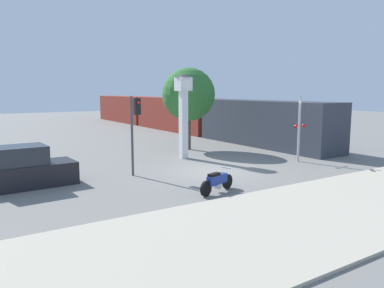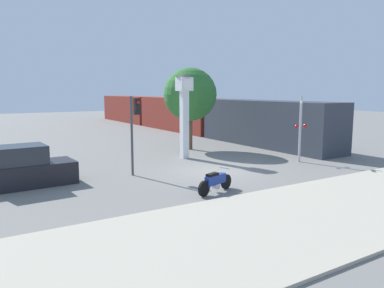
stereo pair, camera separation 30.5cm
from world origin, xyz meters
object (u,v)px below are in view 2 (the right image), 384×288
at_px(clock_tower, 184,104).
at_px(freight_train, 179,114).
at_px(motorcycle, 215,182).
at_px(traffic_light, 135,121).
at_px(street_tree, 190,95).
at_px(railroad_crossing_signal, 300,126).
at_px(parked_car, 23,169).

height_order(clock_tower, freight_train, clock_tower).
bearing_deg(clock_tower, motorcycle, -111.69).
bearing_deg(traffic_light, street_tree, 40.00).
height_order(railroad_crossing_signal, parked_car, railroad_crossing_signal).
relative_size(motorcycle, street_tree, 0.36).
bearing_deg(clock_tower, railroad_crossing_signal, -42.30).
distance_m(freight_train, street_tree, 13.44).
bearing_deg(clock_tower, freight_train, 61.34).
height_order(traffic_light, street_tree, street_tree).
relative_size(motorcycle, freight_train, 0.05).
relative_size(street_tree, parked_car, 1.34).
height_order(motorcycle, traffic_light, traffic_light).
distance_m(clock_tower, street_tree, 3.52).
bearing_deg(railroad_crossing_signal, parked_car, 170.73).
xyz_separation_m(street_tree, parked_car, (-11.61, -5.00, -3.12)).
relative_size(motorcycle, parked_car, 0.48).
relative_size(traffic_light, railroad_crossing_signal, 1.01).
xyz_separation_m(motorcycle, railroad_crossing_signal, (8.05, 2.87, 1.64)).
bearing_deg(traffic_light, freight_train, 54.41).
bearing_deg(traffic_light, clock_tower, 31.75).
bearing_deg(clock_tower, parked_car, -166.71).
distance_m(clock_tower, parked_car, 10.09).
distance_m(freight_train, traffic_light, 21.43).
relative_size(traffic_light, street_tree, 0.68).
relative_size(railroad_crossing_signal, parked_car, 0.89).
bearing_deg(parked_car, clock_tower, 10.20).
height_order(motorcycle, parked_car, parked_car).
distance_m(railroad_crossing_signal, street_tree, 8.14).
distance_m(street_tree, parked_car, 13.02).
height_order(motorcycle, freight_train, freight_train).
bearing_deg(traffic_light, parked_car, 174.22).
bearing_deg(parked_car, freight_train, 40.90).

